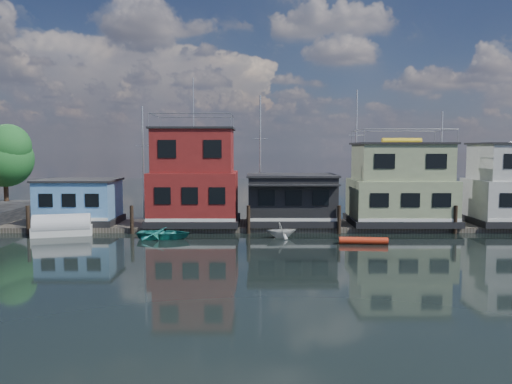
{
  "coord_description": "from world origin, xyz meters",
  "views": [
    {
      "loc": [
        -3.5,
        -28.89,
        6.61
      ],
      "look_at": [
        -3.41,
        12.0,
        3.0
      ],
      "focal_mm": 35.0,
      "sensor_mm": 36.0,
      "label": 1
    }
  ],
  "objects_px": {
    "houseboat_blue": "(79,202)",
    "dinghy_teal": "(164,233)",
    "houseboat_dark": "(291,199)",
    "houseboat_green": "(400,185)",
    "tarp_runabout": "(62,227)",
    "dinghy_white": "(281,230)",
    "red_kayak": "(363,241)",
    "houseboat_red": "(194,179)"
  },
  "relations": [
    {
      "from": "houseboat_green",
      "to": "dinghy_white",
      "type": "xyz_separation_m",
      "value": [
        -10.05,
        -4.52,
        -2.97
      ]
    },
    {
      "from": "houseboat_blue",
      "to": "houseboat_green",
      "type": "xyz_separation_m",
      "value": [
        26.5,
        0.0,
        1.34
      ]
    },
    {
      "from": "houseboat_blue",
      "to": "red_kayak",
      "type": "distance_m",
      "value": 23.15
    },
    {
      "from": "houseboat_red",
      "to": "red_kayak",
      "type": "distance_m",
      "value": 14.82
    },
    {
      "from": "houseboat_green",
      "to": "tarp_runabout",
      "type": "xyz_separation_m",
      "value": [
        -26.61,
        -3.5,
        -2.9
      ]
    },
    {
      "from": "houseboat_blue",
      "to": "dinghy_white",
      "type": "distance_m",
      "value": 17.14
    },
    {
      "from": "dinghy_white",
      "to": "dinghy_teal",
      "type": "bearing_deg",
      "value": 82.28
    },
    {
      "from": "houseboat_dark",
      "to": "dinghy_teal",
      "type": "bearing_deg",
      "value": -152.98
    },
    {
      "from": "houseboat_dark",
      "to": "dinghy_white",
      "type": "distance_m",
      "value": 4.97
    },
    {
      "from": "houseboat_dark",
      "to": "dinghy_white",
      "type": "height_order",
      "value": "houseboat_dark"
    },
    {
      "from": "houseboat_blue",
      "to": "dinghy_teal",
      "type": "height_order",
      "value": "houseboat_blue"
    },
    {
      "from": "red_kayak",
      "to": "houseboat_red",
      "type": "bearing_deg",
      "value": 155.2
    },
    {
      "from": "houseboat_blue",
      "to": "houseboat_dark",
      "type": "xyz_separation_m",
      "value": [
        17.5,
        -0.02,
        0.21
      ]
    },
    {
      "from": "houseboat_dark",
      "to": "dinghy_teal",
      "type": "distance_m",
      "value": 11.0
    },
    {
      "from": "houseboat_blue",
      "to": "houseboat_green",
      "type": "height_order",
      "value": "houseboat_green"
    },
    {
      "from": "houseboat_red",
      "to": "dinghy_white",
      "type": "bearing_deg",
      "value": -33.02
    },
    {
      "from": "houseboat_dark",
      "to": "houseboat_green",
      "type": "height_order",
      "value": "houseboat_green"
    },
    {
      "from": "houseboat_red",
      "to": "houseboat_green",
      "type": "relative_size",
      "value": 1.41
    },
    {
      "from": "houseboat_dark",
      "to": "red_kayak",
      "type": "distance_m",
      "value": 8.56
    },
    {
      "from": "houseboat_red",
      "to": "houseboat_blue",
      "type": "bearing_deg",
      "value": -180.0
    },
    {
      "from": "houseboat_dark",
      "to": "houseboat_green",
      "type": "distance_m",
      "value": 9.07
    },
    {
      "from": "houseboat_red",
      "to": "houseboat_green",
      "type": "xyz_separation_m",
      "value": [
        17.0,
        0.0,
        -0.55
      ]
    },
    {
      "from": "houseboat_blue",
      "to": "dinghy_teal",
      "type": "relative_size",
      "value": 1.66
    },
    {
      "from": "houseboat_red",
      "to": "tarp_runabout",
      "type": "xyz_separation_m",
      "value": [
        -9.61,
        -3.5,
        -3.45
      ]
    },
    {
      "from": "houseboat_green",
      "to": "dinghy_white",
      "type": "height_order",
      "value": "houseboat_green"
    },
    {
      "from": "dinghy_white",
      "to": "tarp_runabout",
      "type": "relative_size",
      "value": 0.48
    },
    {
      "from": "houseboat_red",
      "to": "dinghy_white",
      "type": "relative_size",
      "value": 5.4
    },
    {
      "from": "houseboat_blue",
      "to": "dinghy_white",
      "type": "bearing_deg",
      "value": -15.36
    },
    {
      "from": "houseboat_dark",
      "to": "dinghy_white",
      "type": "bearing_deg",
      "value": -103.13
    },
    {
      "from": "houseboat_red",
      "to": "dinghy_teal",
      "type": "height_order",
      "value": "houseboat_red"
    },
    {
      "from": "dinghy_white",
      "to": "tarp_runabout",
      "type": "distance_m",
      "value": 16.59
    },
    {
      "from": "houseboat_red",
      "to": "tarp_runabout",
      "type": "bearing_deg",
      "value": -159.98
    },
    {
      "from": "tarp_runabout",
      "to": "red_kayak",
      "type": "height_order",
      "value": "tarp_runabout"
    },
    {
      "from": "houseboat_blue",
      "to": "houseboat_dark",
      "type": "distance_m",
      "value": 17.5
    },
    {
      "from": "tarp_runabout",
      "to": "dinghy_teal",
      "type": "bearing_deg",
      "value": -25.98
    },
    {
      "from": "houseboat_red",
      "to": "dinghy_teal",
      "type": "relative_size",
      "value": 3.08
    },
    {
      "from": "houseboat_dark",
      "to": "houseboat_green",
      "type": "bearing_deg",
      "value": 0.12
    },
    {
      "from": "dinghy_teal",
      "to": "red_kayak",
      "type": "relative_size",
      "value": 1.16
    },
    {
      "from": "houseboat_red",
      "to": "houseboat_green",
      "type": "distance_m",
      "value": 17.01
    },
    {
      "from": "houseboat_red",
      "to": "dinghy_teal",
      "type": "xyz_separation_m",
      "value": [
        -1.63,
        -4.93,
        -3.7
      ]
    },
    {
      "from": "houseboat_red",
      "to": "houseboat_dark",
      "type": "relative_size",
      "value": 1.6
    },
    {
      "from": "houseboat_dark",
      "to": "tarp_runabout",
      "type": "distance_m",
      "value": 18.04
    }
  ]
}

